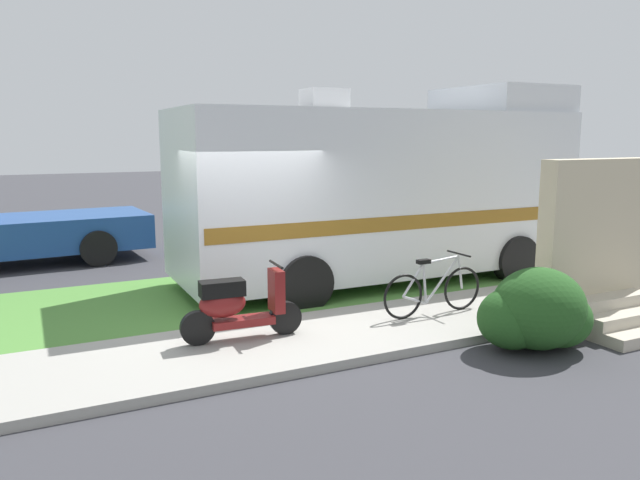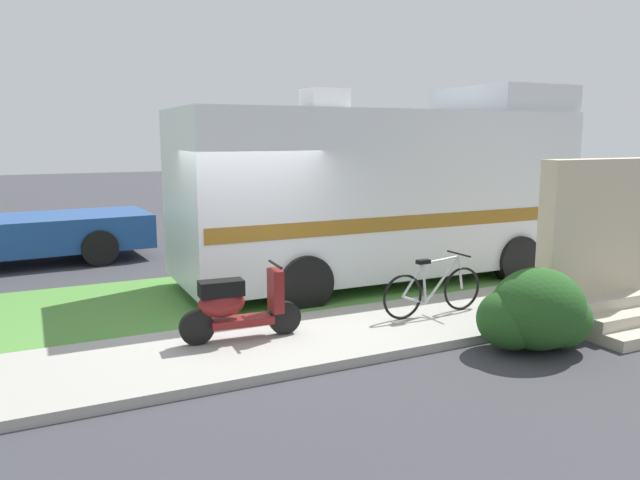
% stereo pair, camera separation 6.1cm
% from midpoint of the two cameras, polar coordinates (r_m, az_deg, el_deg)
% --- Properties ---
extents(ground_plane, '(80.00, 80.00, 0.00)m').
position_cam_midpoint_polar(ground_plane, '(9.14, -6.52, -7.69)').
color(ground_plane, '#38383D').
extents(sidewalk, '(24.00, 2.00, 0.12)m').
position_cam_midpoint_polar(sidewalk, '(8.06, -3.57, -9.61)').
color(sidewalk, '#9E9B93').
rests_on(sidewalk, ground).
extents(grass_strip, '(24.00, 3.40, 0.08)m').
position_cam_midpoint_polar(grass_strip, '(10.50, -9.32, -5.24)').
color(grass_strip, '#4C8438').
rests_on(grass_strip, ground).
extents(motorhome_rv, '(7.41, 2.71, 3.65)m').
position_cam_midpoint_polar(motorhome_rv, '(11.39, 5.74, 4.70)').
color(motorhome_rv, silver).
rests_on(motorhome_rv, ground).
extents(scooter, '(1.60, 0.50, 0.97)m').
position_cam_midpoint_polar(scooter, '(7.95, -7.90, -6.03)').
color(scooter, black).
rests_on(scooter, ground).
extents(bicycle, '(1.73, 0.52, 0.88)m').
position_cam_midpoint_polar(bicycle, '(9.15, 10.31, -4.55)').
color(bicycle, black).
rests_on(bicycle, ground).
extents(porch_steps, '(2.00, 1.26, 2.40)m').
position_cam_midpoint_polar(porch_steps, '(9.65, 24.50, -1.67)').
color(porch_steps, '#BCB29E').
rests_on(porch_steps, ground).
extents(bush_by_porch, '(1.48, 1.11, 1.05)m').
position_cam_midpoint_polar(bush_by_porch, '(8.31, 19.28, -6.40)').
color(bush_by_porch, '#23511E').
rests_on(bush_by_porch, ground).
extents(bottle_green, '(0.07, 0.07, 0.25)m').
position_cam_midpoint_polar(bottle_green, '(10.90, 23.00, -4.34)').
color(bottle_green, navy).
rests_on(bottle_green, ground).
extents(bottle_spare, '(0.08, 0.08, 0.28)m').
position_cam_midpoint_polar(bottle_spare, '(9.80, 18.12, -5.48)').
color(bottle_spare, brown).
rests_on(bottle_spare, ground).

